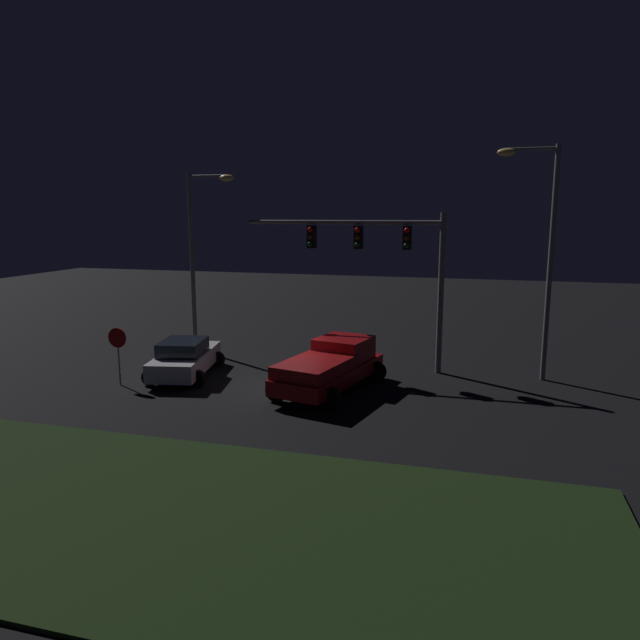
# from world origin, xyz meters

# --- Properties ---
(ground_plane) EXTENTS (80.00, 80.00, 0.00)m
(ground_plane) POSITION_xyz_m (0.00, 0.00, 0.00)
(ground_plane) COLOR black
(grass_median) EXTENTS (20.79, 7.50, 0.10)m
(grass_median) POSITION_xyz_m (0.00, -9.90, 0.05)
(grass_median) COLOR black
(grass_median) RESTS_ON ground_plane
(pickup_truck) EXTENTS (3.69, 5.71, 1.80)m
(pickup_truck) POSITION_xyz_m (1.86, -0.07, 1.00)
(pickup_truck) COLOR maroon
(pickup_truck) RESTS_ON ground_plane
(car_sedan) EXTENTS (3.03, 4.67, 1.51)m
(car_sedan) POSITION_xyz_m (-4.30, 0.20, 0.74)
(car_sedan) COLOR silver
(car_sedan) RESTS_ON ground_plane
(traffic_signal_gantry) EXTENTS (8.32, 0.56, 6.50)m
(traffic_signal_gantry) POSITION_xyz_m (3.04, 3.41, 4.90)
(traffic_signal_gantry) COLOR slate
(traffic_signal_gantry) RESTS_ON ground_plane
(street_lamp_left) EXTENTS (2.32, 0.44, 8.28)m
(street_lamp_left) POSITION_xyz_m (-5.63, 4.48, 5.17)
(street_lamp_left) COLOR slate
(street_lamp_left) RESTS_ON ground_plane
(street_lamp_right) EXTENTS (2.27, 0.44, 8.97)m
(street_lamp_right) POSITION_xyz_m (9.13, 3.48, 5.54)
(street_lamp_right) COLOR slate
(street_lamp_right) RESTS_ON ground_plane
(stop_sign) EXTENTS (0.76, 0.08, 2.23)m
(stop_sign) POSITION_xyz_m (-6.07, -1.63, 1.56)
(stop_sign) COLOR slate
(stop_sign) RESTS_ON ground_plane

